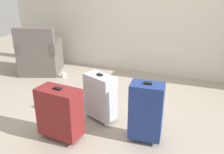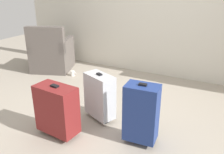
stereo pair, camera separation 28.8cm
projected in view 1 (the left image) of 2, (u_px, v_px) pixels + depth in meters
The scene contains 7 objects.
ground_plane at pixel (111, 120), 3.01m from camera, with size 10.24×10.24×0.00m, color #9E9384.
back_wall at pixel (151, 2), 4.18m from camera, with size 5.85×0.10×2.60m, color beige.
armchair at pixel (40, 57), 4.52m from camera, with size 0.90×0.90×0.90m.
mug at pixel (64, 75), 4.35m from camera, with size 0.12×0.08×0.10m.
suitcase_dark_red at pixel (60, 112), 2.56m from camera, with size 0.49×0.29×0.61m.
suitcase_silver at pixel (100, 96), 2.92m from camera, with size 0.45×0.34×0.62m.
suitcase_navy_blue at pixel (146, 111), 2.51m from camera, with size 0.36×0.25×0.69m.
Camera 1 is at (0.95, -2.41, 1.62)m, focal length 38.06 mm.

